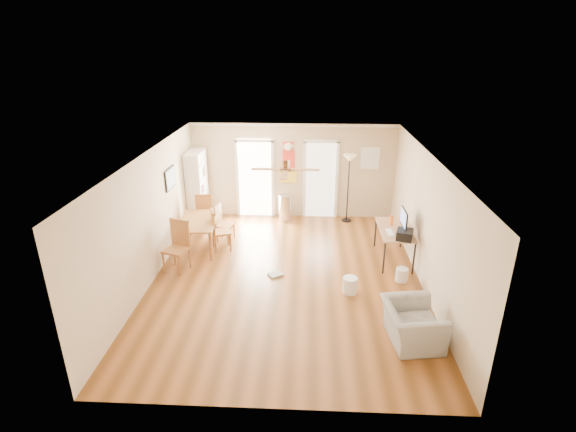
# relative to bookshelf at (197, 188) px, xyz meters

# --- Properties ---
(floor) EXTENTS (7.00, 7.00, 0.00)m
(floor) POSITION_rel_bookshelf_xyz_m (2.53, -2.93, -0.98)
(floor) COLOR brown
(floor) RESTS_ON ground
(ceiling) EXTENTS (5.50, 7.00, 0.00)m
(ceiling) POSITION_rel_bookshelf_xyz_m (2.53, -2.93, 1.62)
(ceiling) COLOR silver
(ceiling) RESTS_ON floor
(wall_back) EXTENTS (5.50, 0.04, 2.60)m
(wall_back) POSITION_rel_bookshelf_xyz_m (2.53, 0.57, 0.32)
(wall_back) COLOR beige
(wall_back) RESTS_ON floor
(wall_front) EXTENTS (5.50, 0.04, 2.60)m
(wall_front) POSITION_rel_bookshelf_xyz_m (2.53, -6.43, 0.32)
(wall_front) COLOR beige
(wall_front) RESTS_ON floor
(wall_left) EXTENTS (0.04, 7.00, 2.60)m
(wall_left) POSITION_rel_bookshelf_xyz_m (-0.22, -2.93, 0.32)
(wall_left) COLOR beige
(wall_left) RESTS_ON floor
(wall_right) EXTENTS (0.04, 7.00, 2.60)m
(wall_right) POSITION_rel_bookshelf_xyz_m (5.28, -2.93, 0.32)
(wall_right) COLOR beige
(wall_right) RESTS_ON floor
(crown_molding) EXTENTS (5.50, 7.00, 0.08)m
(crown_molding) POSITION_rel_bookshelf_xyz_m (2.53, -2.93, 1.58)
(crown_molding) COLOR white
(crown_molding) RESTS_ON wall_back
(kitchen_doorway) EXTENTS (0.90, 0.10, 2.10)m
(kitchen_doorway) POSITION_rel_bookshelf_xyz_m (1.48, 0.56, 0.07)
(kitchen_doorway) COLOR white
(kitchen_doorway) RESTS_ON wall_back
(bathroom_doorway) EXTENTS (0.80, 0.10, 2.10)m
(bathroom_doorway) POSITION_rel_bookshelf_xyz_m (3.28, 0.56, 0.07)
(bathroom_doorway) COLOR white
(bathroom_doorway) RESTS_ON wall_back
(wall_decal) EXTENTS (0.46, 0.03, 1.10)m
(wall_decal) POSITION_rel_bookshelf_xyz_m (2.41, 0.55, 0.57)
(wall_decal) COLOR red
(wall_decal) RESTS_ON wall_back
(ac_grille) EXTENTS (0.50, 0.04, 0.60)m
(ac_grille) POSITION_rel_bookshelf_xyz_m (4.58, 0.54, 0.72)
(ac_grille) COLOR white
(ac_grille) RESTS_ON wall_back
(framed_poster) EXTENTS (0.04, 0.66, 0.48)m
(framed_poster) POSITION_rel_bookshelf_xyz_m (-0.19, -1.53, 0.72)
(framed_poster) COLOR black
(framed_poster) RESTS_ON wall_left
(ceiling_fan) EXTENTS (1.24, 1.24, 0.20)m
(ceiling_fan) POSITION_rel_bookshelf_xyz_m (2.53, -3.23, 1.45)
(ceiling_fan) COLOR #593819
(ceiling_fan) RESTS_ON ceiling
(bookshelf) EXTENTS (0.67, 0.96, 1.96)m
(bookshelf) POSITION_rel_bookshelf_xyz_m (0.00, 0.00, 0.00)
(bookshelf) COLOR silver
(bookshelf) RESTS_ON floor
(dining_table) EXTENTS (0.95, 1.47, 0.71)m
(dining_table) POSITION_rel_bookshelf_xyz_m (0.38, -1.59, -0.63)
(dining_table) COLOR #A66C35
(dining_table) RESTS_ON floor
(dining_chair_right_a) EXTENTS (0.44, 0.44, 0.92)m
(dining_chair_right_a) POSITION_rel_bookshelf_xyz_m (0.93, -1.16, -0.52)
(dining_chair_right_a) COLOR #9A5E31
(dining_chair_right_a) RESTS_ON floor
(dining_chair_right_b) EXTENTS (0.52, 0.52, 0.99)m
(dining_chair_right_b) POSITION_rel_bookshelf_xyz_m (0.93, -1.64, -0.48)
(dining_chair_right_b) COLOR olive
(dining_chair_right_b) RESTS_ON floor
(dining_chair_near) EXTENTS (0.57, 0.57, 1.10)m
(dining_chair_near) POSITION_rel_bookshelf_xyz_m (0.17, -2.72, -0.43)
(dining_chair_near) COLOR #9E6133
(dining_chair_near) RESTS_ON floor
(dining_chair_far) EXTENTS (0.48, 0.48, 1.02)m
(dining_chair_far) POSITION_rel_bookshelf_xyz_m (0.29, -0.49, -0.47)
(dining_chair_far) COLOR #9F5B33
(dining_chair_far) RESTS_ON floor
(trash_can) EXTENTS (0.43, 0.43, 0.73)m
(trash_can) POSITION_rel_bookshelf_xyz_m (2.33, 0.22, -0.61)
(trash_can) COLOR silver
(trash_can) RESTS_ON floor
(torchiere_lamp) EXTENTS (0.39, 0.39, 1.86)m
(torchiere_lamp) POSITION_rel_bookshelf_xyz_m (4.02, 0.26, -0.05)
(torchiere_lamp) COLOR black
(torchiere_lamp) RESTS_ON floor
(computer_desk) EXTENTS (0.70, 1.40, 0.75)m
(computer_desk) POSITION_rel_bookshelf_xyz_m (4.88, -1.98, -0.60)
(computer_desk) COLOR tan
(computer_desk) RESTS_ON floor
(imac) EXTENTS (0.11, 0.58, 0.54)m
(imac) POSITION_rel_bookshelf_xyz_m (5.00, -2.20, 0.04)
(imac) COLOR black
(imac) RESTS_ON computer_desk
(keyboard) EXTENTS (0.13, 0.38, 0.01)m
(keyboard) POSITION_rel_bookshelf_xyz_m (4.73, -2.19, -0.22)
(keyboard) COLOR white
(keyboard) RESTS_ON computer_desk
(printer) EXTENTS (0.41, 0.45, 0.19)m
(printer) POSITION_rel_bookshelf_xyz_m (4.98, -2.49, -0.13)
(printer) COLOR black
(printer) RESTS_ON computer_desk
(orange_bottle) EXTENTS (0.09, 0.09, 0.23)m
(orange_bottle) POSITION_rel_bookshelf_xyz_m (4.83, -1.75, -0.11)
(orange_bottle) COLOR orange
(orange_bottle) RESTS_ON computer_desk
(wastebasket_a) EXTENTS (0.36, 0.36, 0.33)m
(wastebasket_a) POSITION_rel_bookshelf_xyz_m (3.80, -3.45, -0.81)
(wastebasket_a) COLOR white
(wastebasket_a) RESTS_ON floor
(wastebasket_b) EXTENTS (0.30, 0.30, 0.28)m
(wastebasket_b) POSITION_rel_bookshelf_xyz_m (4.91, -2.94, -0.84)
(wastebasket_b) COLOR silver
(wastebasket_b) RESTS_ON floor
(floor_cloth) EXTENTS (0.36, 0.34, 0.04)m
(floor_cloth) POSITION_rel_bookshelf_xyz_m (2.30, -2.85, -0.96)
(floor_cloth) COLOR #979893
(floor_cloth) RESTS_ON floor
(armchair) EXTENTS (0.99, 1.10, 0.65)m
(armchair) POSITION_rel_bookshelf_xyz_m (4.68, -4.88, -0.66)
(armchair) COLOR gray
(armchair) RESTS_ON floor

